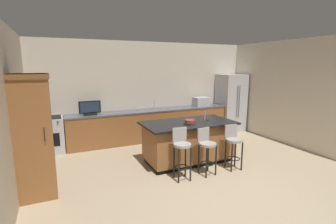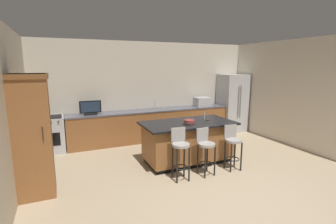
{
  "view_description": "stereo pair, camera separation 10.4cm",
  "coord_description": "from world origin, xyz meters",
  "px_view_note": "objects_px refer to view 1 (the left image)",
  "views": [
    {
      "loc": [
        -2.63,
        -3.05,
        2.2
      ],
      "look_at": [
        -0.01,
        2.67,
        1.02
      ],
      "focal_mm": 27.02,
      "sensor_mm": 36.0,
      "label": 1
    },
    {
      "loc": [
        -2.53,
        -3.09,
        2.2
      ],
      "look_at": [
        -0.01,
        2.67,
        1.02
      ],
      "focal_mm": 27.02,
      "sensor_mm": 36.0,
      "label": 2
    }
  ],
  "objects_px": {
    "cell_phone": "(206,120)",
    "bar_stool_right": "(233,143)",
    "fruit_bowl": "(190,121)",
    "tv_remote": "(187,124)",
    "kitchen_island": "(188,141)",
    "microwave": "(201,102)",
    "refrigerator": "(231,103)",
    "tv_monitor": "(90,109)",
    "bar_stool_center": "(207,147)",
    "range_oven": "(48,135)",
    "bar_stool_left": "(182,149)",
    "cabinet_tower": "(33,135)"
  },
  "relations": [
    {
      "from": "cabinet_tower",
      "to": "bar_stool_center",
      "type": "distance_m",
      "value": 3.15
    },
    {
      "from": "tv_monitor",
      "to": "bar_stool_right",
      "type": "distance_m",
      "value": 3.73
    },
    {
      "from": "kitchen_island",
      "to": "bar_stool_center",
      "type": "relative_size",
      "value": 2.2
    },
    {
      "from": "bar_stool_center",
      "to": "bar_stool_left",
      "type": "bearing_deg",
      "value": 173.29
    },
    {
      "from": "microwave",
      "to": "fruit_bowl",
      "type": "xyz_separation_m",
      "value": [
        -1.55,
        -2.0,
        -0.08
      ]
    },
    {
      "from": "kitchen_island",
      "to": "bar_stool_right",
      "type": "xyz_separation_m",
      "value": [
        0.67,
        -0.76,
        0.09
      ]
    },
    {
      "from": "refrigerator",
      "to": "tv_monitor",
      "type": "distance_m",
      "value": 4.57
    },
    {
      "from": "refrigerator",
      "to": "tv_remote",
      "type": "xyz_separation_m",
      "value": [
        -2.83,
        -2.11,
        -0.01
      ]
    },
    {
      "from": "refrigerator",
      "to": "bar_stool_center",
      "type": "distance_m",
      "value": 3.79
    },
    {
      "from": "range_oven",
      "to": "microwave",
      "type": "bearing_deg",
      "value": 0.01
    },
    {
      "from": "fruit_bowl",
      "to": "tv_remote",
      "type": "height_order",
      "value": "fruit_bowl"
    },
    {
      "from": "microwave",
      "to": "cell_phone",
      "type": "xyz_separation_m",
      "value": [
        -1.06,
        -1.93,
        -0.11
      ]
    },
    {
      "from": "refrigerator",
      "to": "tv_monitor",
      "type": "relative_size",
      "value": 3.42
    },
    {
      "from": "bar_stool_right",
      "to": "cell_phone",
      "type": "distance_m",
      "value": 0.89
    },
    {
      "from": "bar_stool_right",
      "to": "refrigerator",
      "type": "bearing_deg",
      "value": 58.51
    },
    {
      "from": "cabinet_tower",
      "to": "refrigerator",
      "type": "bearing_deg",
      "value": 21.14
    },
    {
      "from": "bar_stool_left",
      "to": "cell_phone",
      "type": "relative_size",
      "value": 6.7
    },
    {
      "from": "cabinet_tower",
      "to": "bar_stool_left",
      "type": "xyz_separation_m",
      "value": [
        2.51,
        -0.43,
        -0.47
      ]
    },
    {
      "from": "cabinet_tower",
      "to": "tv_monitor",
      "type": "height_order",
      "value": "cabinet_tower"
    },
    {
      "from": "tv_monitor",
      "to": "bar_stool_center",
      "type": "relative_size",
      "value": 0.59
    },
    {
      "from": "bar_stool_center",
      "to": "tv_monitor",
      "type": "bearing_deg",
      "value": 119.09
    },
    {
      "from": "kitchen_island",
      "to": "cell_phone",
      "type": "xyz_separation_m",
      "value": [
        0.5,
        0.03,
        0.46
      ]
    },
    {
      "from": "cell_phone",
      "to": "bar_stool_right",
      "type": "bearing_deg",
      "value": -77.23
    },
    {
      "from": "range_oven",
      "to": "tv_remote",
      "type": "bearing_deg",
      "value": -37.97
    },
    {
      "from": "microwave",
      "to": "bar_stool_center",
      "type": "xyz_separation_m",
      "value": [
        -1.56,
        -2.72,
        -0.48
      ]
    },
    {
      "from": "bar_stool_right",
      "to": "tv_remote",
      "type": "relative_size",
      "value": 5.54
    },
    {
      "from": "refrigerator",
      "to": "range_oven",
      "type": "xyz_separation_m",
      "value": [
        -5.61,
        0.06,
        -0.49
      ]
    },
    {
      "from": "kitchen_island",
      "to": "tv_monitor",
      "type": "xyz_separation_m",
      "value": [
        -1.89,
        1.9,
        0.6
      ]
    },
    {
      "from": "kitchen_island",
      "to": "tv_monitor",
      "type": "relative_size",
      "value": 3.76
    },
    {
      "from": "kitchen_island",
      "to": "cell_phone",
      "type": "bearing_deg",
      "value": 3.34
    },
    {
      "from": "microwave",
      "to": "tv_remote",
      "type": "xyz_separation_m",
      "value": [
        -1.7,
        -2.17,
        -0.11
      ]
    },
    {
      "from": "kitchen_island",
      "to": "tv_monitor",
      "type": "distance_m",
      "value": 2.75
    },
    {
      "from": "bar_stool_right",
      "to": "fruit_bowl",
      "type": "xyz_separation_m",
      "value": [
        -0.66,
        0.71,
        0.4
      ]
    },
    {
      "from": "refrigerator",
      "to": "range_oven",
      "type": "bearing_deg",
      "value": 179.41
    },
    {
      "from": "bar_stool_center",
      "to": "tv_remote",
      "type": "relative_size",
      "value": 5.55
    },
    {
      "from": "kitchen_island",
      "to": "bar_stool_left",
      "type": "height_order",
      "value": "bar_stool_left"
    },
    {
      "from": "tv_remote",
      "to": "cabinet_tower",
      "type": "bearing_deg",
      "value": 151.96
    },
    {
      "from": "tv_monitor",
      "to": "tv_remote",
      "type": "relative_size",
      "value": 3.25
    },
    {
      "from": "bar_stool_center",
      "to": "refrigerator",
      "type": "bearing_deg",
      "value": 38.58
    },
    {
      "from": "bar_stool_center",
      "to": "fruit_bowl",
      "type": "relative_size",
      "value": 4.09
    },
    {
      "from": "cell_phone",
      "to": "microwave",
      "type": "bearing_deg",
      "value": 61.66
    },
    {
      "from": "cell_phone",
      "to": "tv_remote",
      "type": "bearing_deg",
      "value": -158.97
    },
    {
      "from": "cabinet_tower",
      "to": "microwave",
      "type": "relative_size",
      "value": 4.3
    },
    {
      "from": "tv_remote",
      "to": "bar_stool_right",
      "type": "bearing_deg",
      "value": -63.82
    },
    {
      "from": "kitchen_island",
      "to": "refrigerator",
      "type": "distance_m",
      "value": 3.31
    },
    {
      "from": "kitchen_island",
      "to": "microwave",
      "type": "height_order",
      "value": "microwave"
    },
    {
      "from": "refrigerator",
      "to": "cabinet_tower",
      "type": "xyz_separation_m",
      "value": [
        -5.76,
        -2.23,
        0.13
      ]
    },
    {
      "from": "bar_stool_right",
      "to": "tv_remote",
      "type": "distance_m",
      "value": 1.05
    },
    {
      "from": "range_oven",
      "to": "fruit_bowl",
      "type": "height_order",
      "value": "fruit_bowl"
    },
    {
      "from": "fruit_bowl",
      "to": "cell_phone",
      "type": "bearing_deg",
      "value": 9.0
    }
  ]
}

